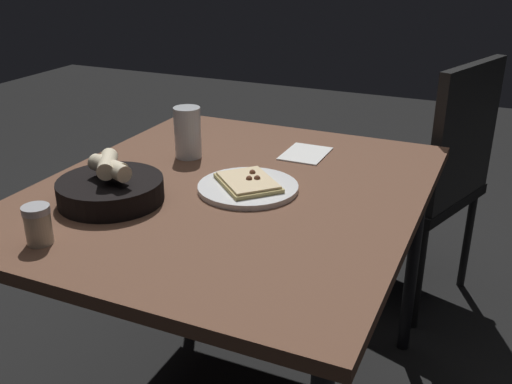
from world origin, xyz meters
name	(u,v)px	position (x,y,z in m)	size (l,w,h in m)	color
dining_table	(231,208)	(0.00, 0.00, 0.66)	(1.09, 0.94, 0.72)	brown
pizza_plate	(249,185)	(0.00, 0.05, 0.73)	(0.25, 0.25, 0.04)	white
bread_basket	(110,188)	(0.20, -0.22, 0.75)	(0.25, 0.25, 0.12)	black
beer_glass	(188,134)	(-0.15, -0.21, 0.78)	(0.08, 0.08, 0.15)	silver
pepper_shaker	(38,227)	(0.43, -0.23, 0.75)	(0.06, 0.06, 0.08)	#BFB299
napkin	(305,154)	(-0.31, 0.09, 0.72)	(0.16, 0.12, 0.00)	white
chair_near	(429,172)	(-0.83, 0.39, 0.52)	(0.56, 0.56, 0.93)	black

